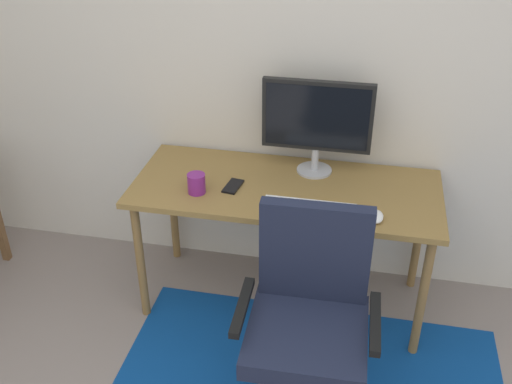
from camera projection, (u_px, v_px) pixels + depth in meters
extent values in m
cube|color=beige|center=(293.00, 47.00, 2.98)|extent=(6.00, 0.10, 2.60)
cube|color=olive|center=(286.00, 189.00, 2.94)|extent=(1.52, 0.65, 0.03)
cylinder|color=olive|center=(140.00, 261.00, 3.02)|extent=(0.04, 0.04, 0.69)
cylinder|color=olive|center=(422.00, 298.00, 2.78)|extent=(0.04, 0.04, 0.69)
cylinder|color=olive|center=(173.00, 208.00, 3.47)|extent=(0.04, 0.04, 0.69)
cylinder|color=olive|center=(419.00, 235.00, 3.23)|extent=(0.04, 0.04, 0.69)
cylinder|color=#B2B2B7|center=(314.00, 170.00, 3.06)|extent=(0.18, 0.18, 0.01)
cylinder|color=#B2B2B7|center=(315.00, 159.00, 3.03)|extent=(0.04, 0.04, 0.12)
cube|color=black|center=(317.00, 116.00, 2.91)|extent=(0.55, 0.04, 0.36)
cube|color=black|center=(317.00, 117.00, 2.89)|extent=(0.51, 0.00, 0.32)
cube|color=white|center=(309.00, 208.00, 2.74)|extent=(0.43, 0.13, 0.02)
ellipsoid|color=white|center=(377.00, 217.00, 2.67)|extent=(0.06, 0.10, 0.03)
cylinder|color=#782276|center=(196.00, 183.00, 2.86)|extent=(0.09, 0.09, 0.10)
cube|color=black|center=(233.00, 186.00, 2.92)|extent=(0.09, 0.15, 0.01)
cylinder|color=slate|center=(304.00, 381.00, 2.46)|extent=(0.06, 0.06, 0.43)
cube|color=#191E33|center=(307.00, 336.00, 2.33)|extent=(0.48, 0.48, 0.08)
cube|color=#191E33|center=(315.00, 252.00, 2.37)|extent=(0.45, 0.07, 0.44)
cube|color=black|center=(243.00, 307.00, 2.32)|extent=(0.05, 0.33, 0.03)
cube|color=black|center=(375.00, 323.00, 2.24)|extent=(0.05, 0.33, 0.03)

